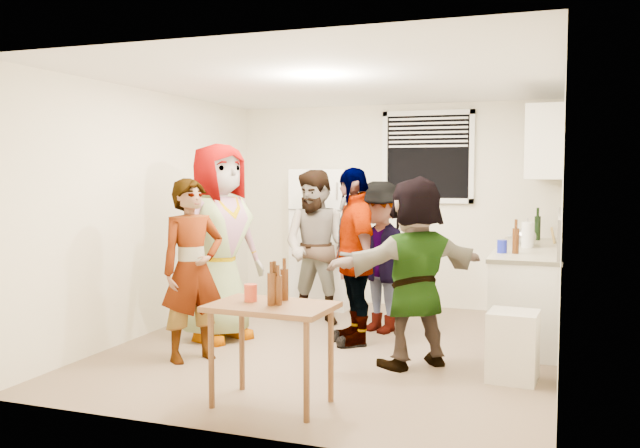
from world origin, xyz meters
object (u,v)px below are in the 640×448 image
at_px(trash_bin, 513,350).
at_px(serving_table, 272,405).
at_px(refrigerator, 326,238).
at_px(wine_bottle, 537,240).
at_px(guest_stripe, 194,360).
at_px(guest_back_right, 379,331).
at_px(blue_cup, 502,253).
at_px(guest_grey, 220,339).
at_px(red_cup, 251,301).
at_px(guest_back_left, 318,323).
at_px(guest_orange, 414,365).
at_px(guest_black, 353,343).
at_px(kettle, 525,245).
at_px(beer_bottle_counter, 515,254).
at_px(beer_bottle_table, 278,305).

distance_m(trash_bin, serving_table, 1.99).
bearing_deg(refrigerator, serving_table, -76.90).
distance_m(wine_bottle, guest_stripe, 4.05).
distance_m(refrigerator, guest_back_right, 1.71).
xyz_separation_m(blue_cup, guest_back_right, (-1.25, 0.20, -0.90)).
distance_m(refrigerator, guest_grey, 2.18).
relative_size(serving_table, red_cup, 6.94).
distance_m(refrigerator, red_cup, 3.56).
bearing_deg(guest_stripe, guest_back_left, 17.21).
xyz_separation_m(serving_table, guest_back_right, (0.15, 2.43, 0.00)).
bearing_deg(guest_stripe, guest_orange, -41.24).
relative_size(blue_cup, guest_black, 0.07).
bearing_deg(red_cup, refrigerator, 100.38).
distance_m(red_cup, guest_stripe, 1.44).
height_order(kettle, blue_cup, kettle).
relative_size(serving_table, guest_stripe, 0.54).
bearing_deg(wine_bottle, trash_bin, -92.11).
bearing_deg(wine_bottle, kettle, -99.20).
bearing_deg(guest_grey, guest_stripe, -145.85).
bearing_deg(trash_bin, serving_table, -143.52).
bearing_deg(beer_bottle_counter, beer_bottle_table, -123.18).
bearing_deg(blue_cup, guest_grey, -166.40).
relative_size(refrigerator, guest_back_right, 1.08).
relative_size(blue_cup, guest_stripe, 0.08).
height_order(guest_back_left, guest_orange, guest_back_left).
bearing_deg(kettle, guest_back_left, -169.83).
bearing_deg(guest_back_left, guest_stripe, -104.18).
relative_size(wine_bottle, guest_stripe, 0.17).
xyz_separation_m(serving_table, guest_stripe, (-1.13, 0.84, 0.00)).
relative_size(beer_bottle_table, guest_back_left, 0.12).
bearing_deg(kettle, trash_bin, -90.63).
xyz_separation_m(beer_bottle_counter, guest_black, (-1.49, -0.35, -0.90)).
xyz_separation_m(refrigerator, guest_black, (0.86, -1.66, -0.85)).
xyz_separation_m(beer_bottle_table, guest_orange, (0.70, 1.33, -0.73)).
xyz_separation_m(blue_cup, guest_stripe, (-2.53, -1.39, -0.90)).
height_order(trash_bin, guest_orange, trash_bin).
distance_m(guest_grey, guest_black, 1.33).
bearing_deg(refrigerator, beer_bottle_counter, -29.28).
relative_size(wine_bottle, beer_bottle_counter, 1.13).
xyz_separation_m(refrigerator, guest_orange, (1.58, -2.23, -0.85)).
relative_size(blue_cup, red_cup, 1.00).
xyz_separation_m(guest_back_right, guest_orange, (0.60, -1.11, 0.00)).
xyz_separation_m(beer_bottle_counter, guest_orange, (-0.77, -0.91, -0.90)).
xyz_separation_m(serving_table, beer_bottle_table, (0.06, -0.02, 0.73)).
distance_m(guest_stripe, guest_back_right, 2.04).
xyz_separation_m(kettle, guest_black, (-1.54, -1.13, -0.90)).
height_order(kettle, guest_stripe, kettle).
xyz_separation_m(refrigerator, guest_grey, (-0.44, -1.95, -0.85)).
bearing_deg(kettle, red_cup, -121.61).
relative_size(kettle, guest_back_left, 0.15).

